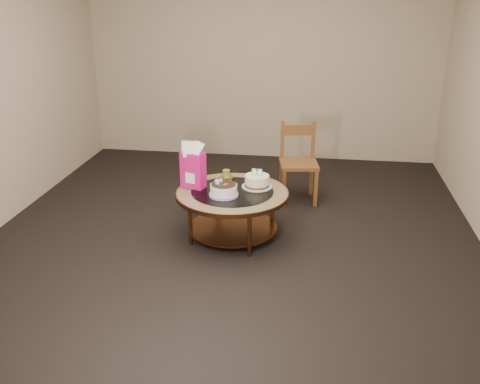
# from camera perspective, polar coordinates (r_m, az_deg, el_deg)

# --- Properties ---
(ground) EXTENTS (5.00, 5.00, 0.00)m
(ground) POSITION_cam_1_polar(r_m,az_deg,el_deg) (4.97, -0.80, -4.81)
(ground) COLOR black
(ground) RESTS_ON ground
(room_walls) EXTENTS (4.52, 5.02, 2.61)m
(room_walls) POSITION_cam_1_polar(r_m,az_deg,el_deg) (4.50, -0.90, 13.05)
(room_walls) COLOR tan
(room_walls) RESTS_ON ground
(coffee_table) EXTENTS (1.02, 1.02, 0.46)m
(coffee_table) POSITION_cam_1_polar(r_m,az_deg,el_deg) (4.82, -0.82, -0.78)
(coffee_table) COLOR brown
(coffee_table) RESTS_ON ground
(decorated_cake) EXTENTS (0.26, 0.26, 0.15)m
(decorated_cake) POSITION_cam_1_polar(r_m,az_deg,el_deg) (4.67, -1.77, 0.17)
(decorated_cake) COLOR #AC8EC9
(decorated_cake) RESTS_ON coffee_table
(cream_cake) EXTENTS (0.28, 0.28, 0.18)m
(cream_cake) POSITION_cam_1_polar(r_m,az_deg,el_deg) (4.86, 1.82, 1.14)
(cream_cake) COLOR silver
(cream_cake) RESTS_ON coffee_table
(gift_bag) EXTENTS (0.24, 0.20, 0.42)m
(gift_bag) POSITION_cam_1_polar(r_m,az_deg,el_deg) (4.82, -5.03, 2.85)
(gift_bag) COLOR #E71576
(gift_bag) RESTS_ON coffee_table
(pillar_candle) EXTENTS (0.13, 0.13, 0.10)m
(pillar_candle) POSITION_cam_1_polar(r_m,az_deg,el_deg) (5.07, -1.47, 1.76)
(pillar_candle) COLOR #E5DA5E
(pillar_candle) RESTS_ON coffee_table
(dining_chair) EXTENTS (0.44, 0.44, 0.84)m
(dining_chair) POSITION_cam_1_polar(r_m,az_deg,el_deg) (5.70, 6.26, 3.21)
(dining_chair) COLOR brown
(dining_chair) RESTS_ON ground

